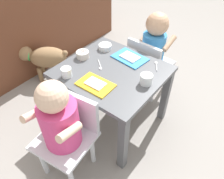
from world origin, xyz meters
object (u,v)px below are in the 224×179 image
object	(u,v)px
dining_table	(112,80)
seated_child_right	(153,47)
food_tray_left	(96,84)
cereal_bowl_right_side	(105,47)
spoon_by_left_tray	(156,65)
veggie_bowl_far	(83,54)
water_cup_left	(67,73)
spoon_by_right_tray	(100,66)
water_cup_right	(146,80)
food_tray_right	(130,58)
seated_child_left	(61,121)
dog	(45,57)

from	to	relation	value
dining_table	seated_child_right	bearing A→B (deg)	-4.02
dining_table	food_tray_left	distance (m)	0.19
cereal_bowl_right_side	spoon_by_left_tray	size ratio (longest dim) A/B	0.96
veggie_bowl_far	dining_table	bearing A→B (deg)	-87.51
water_cup_left	spoon_by_right_tray	distance (m)	0.21
food_tray_left	water_cup_right	distance (m)	0.28
veggie_bowl_far	food_tray_right	bearing A→B (deg)	-54.26
seated_child_left	spoon_by_right_tray	distance (m)	0.44
dining_table	food_tray_right	bearing A→B (deg)	-5.23
seated_child_left	spoon_by_right_tray	bearing A→B (deg)	14.68
dining_table	dog	bearing A→B (deg)	86.88
dog	water_cup_right	distance (m)	1.02
food_tray_left	spoon_by_right_tray	xyz separation A→B (m)	(0.15, 0.10, -0.00)
seated_child_right	food_tray_right	bearing A→B (deg)	176.72
food_tray_left	seated_child_left	bearing A→B (deg)	-177.14
dining_table	seated_child_left	bearing A→B (deg)	-176.24
veggie_bowl_far	spoon_by_right_tray	world-z (taller)	veggie_bowl_far
dining_table	water_cup_left	size ratio (longest dim) A/B	9.94
seated_child_right	cereal_bowl_right_side	distance (m)	0.36
spoon_by_left_tray	spoon_by_right_tray	bearing A→B (deg)	129.89
water_cup_right	water_cup_left	bearing A→B (deg)	119.99
seated_child_right	food_tray_left	xyz separation A→B (m)	(-0.60, 0.02, 0.04)
food_tray_left	water_cup_left	xyz separation A→B (m)	(-0.04, 0.18, 0.02)
dining_table	spoon_by_left_tray	size ratio (longest dim) A/B	6.58
seated_child_right	spoon_by_right_tray	world-z (taller)	seated_child_right
seated_child_right	spoon_by_right_tray	xyz separation A→B (m)	(-0.46, 0.11, 0.04)
food_tray_left	food_tray_right	world-z (taller)	same
food_tray_left	water_cup_right	size ratio (longest dim) A/B	2.92
spoon_by_left_tray	cereal_bowl_right_side	bearing A→B (deg)	97.19
food_tray_right	spoon_by_right_tray	bearing A→B (deg)	152.45
seated_child_right	dog	size ratio (longest dim) A/B	1.78
water_cup_right	seated_child_right	bearing A→B (deg)	24.72
water_cup_right	veggie_bowl_far	size ratio (longest dim) A/B	0.84
dog	water_cup_left	xyz separation A→B (m)	(-0.25, -0.59, 0.27)
dog	food_tray_left	bearing A→B (deg)	-105.05
seated_child_left	dog	xyz separation A→B (m)	(0.48, 0.78, -0.20)
cereal_bowl_right_side	spoon_by_right_tray	distance (m)	0.20
cereal_bowl_right_side	spoon_by_right_tray	size ratio (longest dim) A/B	1.00
spoon_by_left_tray	spoon_by_right_tray	xyz separation A→B (m)	(-0.22, 0.27, 0.00)
seated_child_left	food_tray_right	size ratio (longest dim) A/B	2.98
veggie_bowl_far	cereal_bowl_right_side	size ratio (longest dim) A/B	0.94
food_tray_right	veggie_bowl_far	xyz separation A→B (m)	(-0.18, 0.24, 0.02)
veggie_bowl_far	water_cup_right	bearing A→B (deg)	-86.60
veggie_bowl_far	spoon_by_right_tray	distance (m)	0.15
water_cup_left	water_cup_right	size ratio (longest dim) A/B	0.87
food_tray_left	water_cup_right	xyz separation A→B (m)	(0.18, -0.21, 0.02)
food_tray_left	spoon_by_right_tray	distance (m)	0.18
dog	food_tray_right	xyz separation A→B (m)	(0.12, -0.77, 0.25)
food_tray_left	water_cup_left	distance (m)	0.19
water_cup_right	spoon_by_left_tray	distance (m)	0.19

